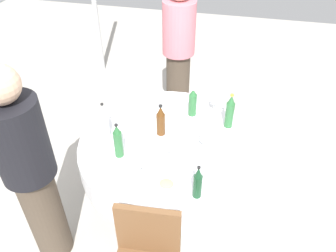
{
  "coord_description": "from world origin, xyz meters",
  "views": [
    {
      "loc": [
        0.46,
        -1.94,
        2.41
      ],
      "look_at": [
        0.0,
        0.0,
        0.86
      ],
      "focal_mm": 35.55,
      "sensor_mm": 36.0,
      "label": 1
    }
  ],
  "objects_px": {
    "bottle_brown_mid": "(161,121)",
    "wine_glass_rear": "(137,163)",
    "bottle_green_north": "(193,103)",
    "person_south": "(178,53)",
    "bottle_dark_green_south": "(198,183)",
    "wine_glass_far": "(171,146)",
    "wine_glass_inner": "(102,119)",
    "bottle_green_west": "(230,112)",
    "bottle_clear_rear": "(104,122)",
    "dining_table": "(168,152)",
    "wine_glass_east": "(214,100)",
    "person_mid": "(30,172)",
    "plate_inner": "(167,185)",
    "plate_right": "(147,113)",
    "wine_glass_north": "(204,137)",
    "plate_near": "(191,132)",
    "bottle_green_east": "(118,141)"
  },
  "relations": [
    {
      "from": "bottle_brown_mid",
      "to": "wine_glass_rear",
      "type": "distance_m",
      "value": 0.47
    },
    {
      "from": "bottle_brown_mid",
      "to": "bottle_green_north",
      "type": "bearing_deg",
      "value": 58.02
    },
    {
      "from": "person_south",
      "to": "bottle_dark_green_south",
      "type": "bearing_deg",
      "value": -82.71
    },
    {
      "from": "wine_glass_far",
      "to": "wine_glass_inner",
      "type": "xyz_separation_m",
      "value": [
        -0.6,
        0.18,
        0.0
      ]
    },
    {
      "from": "bottle_green_west",
      "to": "bottle_dark_green_south",
      "type": "bearing_deg",
      "value": -99.3
    },
    {
      "from": "bottle_green_west",
      "to": "bottle_clear_rear",
      "type": "relative_size",
      "value": 0.97
    },
    {
      "from": "bottle_dark_green_south",
      "to": "person_south",
      "type": "bearing_deg",
      "value": 105.66
    },
    {
      "from": "wine_glass_rear",
      "to": "dining_table",
      "type": "bearing_deg",
      "value": 75.15
    },
    {
      "from": "wine_glass_far",
      "to": "wine_glass_east",
      "type": "bearing_deg",
      "value": 70.71
    },
    {
      "from": "bottle_green_west",
      "to": "person_south",
      "type": "height_order",
      "value": "person_south"
    },
    {
      "from": "wine_glass_far",
      "to": "person_mid",
      "type": "height_order",
      "value": "person_mid"
    },
    {
      "from": "bottle_clear_rear",
      "to": "plate_inner",
      "type": "xyz_separation_m",
      "value": [
        0.58,
        -0.39,
        -0.13
      ]
    },
    {
      "from": "plate_inner",
      "to": "wine_glass_inner",
      "type": "bearing_deg",
      "value": 143.29
    },
    {
      "from": "wine_glass_inner",
      "to": "plate_right",
      "type": "xyz_separation_m",
      "value": [
        0.28,
        0.29,
        -0.09
      ]
    },
    {
      "from": "plate_inner",
      "to": "person_mid",
      "type": "xyz_separation_m",
      "value": [
        -0.87,
        -0.18,
        0.1
      ]
    },
    {
      "from": "dining_table",
      "to": "wine_glass_east",
      "type": "relative_size",
      "value": 9.44
    },
    {
      "from": "wine_glass_east",
      "to": "wine_glass_rear",
      "type": "distance_m",
      "value": 0.97
    },
    {
      "from": "bottle_clear_rear",
      "to": "plate_right",
      "type": "relative_size",
      "value": 1.45
    },
    {
      "from": "bottle_green_west",
      "to": "wine_glass_north",
      "type": "height_order",
      "value": "bottle_green_west"
    },
    {
      "from": "bottle_brown_mid",
      "to": "bottle_clear_rear",
      "type": "height_order",
      "value": "bottle_clear_rear"
    },
    {
      "from": "plate_right",
      "to": "plate_inner",
      "type": "bearing_deg",
      "value": -64.94
    },
    {
      "from": "wine_glass_rear",
      "to": "person_mid",
      "type": "distance_m",
      "value": 0.69
    },
    {
      "from": "wine_glass_inner",
      "to": "person_mid",
      "type": "relative_size",
      "value": 0.09
    },
    {
      "from": "wine_glass_far",
      "to": "plate_right",
      "type": "height_order",
      "value": "wine_glass_far"
    },
    {
      "from": "bottle_dark_green_south",
      "to": "plate_near",
      "type": "xyz_separation_m",
      "value": [
        -0.15,
        0.63,
        -0.11
      ]
    },
    {
      "from": "bottle_green_north",
      "to": "plate_near",
      "type": "xyz_separation_m",
      "value": [
        0.04,
        -0.25,
        -0.11
      ]
    },
    {
      "from": "bottle_green_north",
      "to": "plate_near",
      "type": "height_order",
      "value": "bottle_green_north"
    },
    {
      "from": "wine_glass_inner",
      "to": "dining_table",
      "type": "bearing_deg",
      "value": 1.37
    },
    {
      "from": "bottle_dark_green_south",
      "to": "bottle_brown_mid",
      "type": "relative_size",
      "value": 0.96
    },
    {
      "from": "plate_inner",
      "to": "person_south",
      "type": "relative_size",
      "value": 0.13
    },
    {
      "from": "bottle_green_east",
      "to": "person_mid",
      "type": "xyz_separation_m",
      "value": [
        -0.46,
        -0.4,
        -0.02
      ]
    },
    {
      "from": "bottle_brown_mid",
      "to": "wine_glass_east",
      "type": "xyz_separation_m",
      "value": [
        0.37,
        0.41,
        -0.02
      ]
    },
    {
      "from": "bottle_dark_green_south",
      "to": "bottle_green_north",
      "type": "distance_m",
      "value": 0.89
    },
    {
      "from": "dining_table",
      "to": "plate_near",
      "type": "height_order",
      "value": "plate_near"
    },
    {
      "from": "bottle_brown_mid",
      "to": "plate_right",
      "type": "bearing_deg",
      "value": 127.89
    },
    {
      "from": "bottle_green_north",
      "to": "wine_glass_inner",
      "type": "height_order",
      "value": "bottle_green_north"
    },
    {
      "from": "bottle_dark_green_south",
      "to": "wine_glass_inner",
      "type": "distance_m",
      "value": 0.98
    },
    {
      "from": "bottle_green_north",
      "to": "wine_glass_inner",
      "type": "bearing_deg",
      "value": -150.67
    },
    {
      "from": "bottle_green_west",
      "to": "plate_near",
      "type": "xyz_separation_m",
      "value": [
        -0.28,
        -0.16,
        -0.13
      ]
    },
    {
      "from": "bottle_green_west",
      "to": "plate_near",
      "type": "relative_size",
      "value": 1.25
    },
    {
      "from": "bottle_green_west",
      "to": "person_south",
      "type": "bearing_deg",
      "value": 122.12
    },
    {
      "from": "bottle_dark_green_south",
      "to": "plate_inner",
      "type": "bearing_deg",
      "value": 171.59
    },
    {
      "from": "wine_glass_inner",
      "to": "person_mid",
      "type": "distance_m",
      "value": 0.69
    },
    {
      "from": "person_mid",
      "to": "wine_glass_inner",
      "type": "bearing_deg",
      "value": -60.67
    },
    {
      "from": "person_south",
      "to": "plate_near",
      "type": "bearing_deg",
      "value": -81.51
    },
    {
      "from": "wine_glass_east",
      "to": "wine_glass_rear",
      "type": "bearing_deg",
      "value": -115.05
    },
    {
      "from": "bottle_brown_mid",
      "to": "bottle_clear_rear",
      "type": "bearing_deg",
      "value": -161.18
    },
    {
      "from": "plate_near",
      "to": "dining_table",
      "type": "bearing_deg",
      "value": -146.41
    },
    {
      "from": "bottle_green_west",
      "to": "person_mid",
      "type": "relative_size",
      "value": 0.19
    },
    {
      "from": "wine_glass_inner",
      "to": "bottle_clear_rear",
      "type": "bearing_deg",
      "value": -55.59
    }
  ]
}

